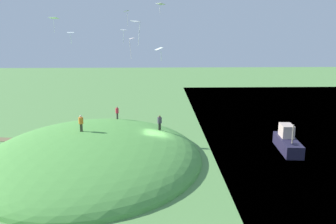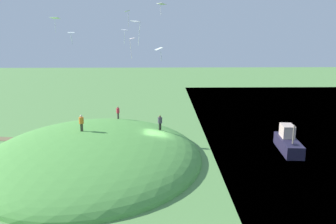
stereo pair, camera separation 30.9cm
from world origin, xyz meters
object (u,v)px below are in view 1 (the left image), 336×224
boat_on_lake (287,142)px  person_on_hilltop (117,111)px  kite_5 (161,4)px  kite_14 (124,31)px  kite_3 (136,23)px  kite_7 (131,41)px  kite_9 (159,49)px  kite_13 (126,12)px  kite_12 (71,33)px  person_near_shore (160,121)px  kite_4 (54,19)px  person_walking_path (81,121)px

boat_on_lake → person_on_hilltop: size_ratio=3.66×
boat_on_lake → kite_5: size_ratio=4.36×
kite_5 → kite_14: bearing=-3.3°
person_on_hilltop → kite_3: bearing=67.9°
kite_14 → kite_7: bearing=102.6°
kite_9 → kite_13: 11.78m
person_on_hilltop → kite_14: size_ratio=0.92×
kite_12 → kite_14: size_ratio=0.69×
kite_3 → kite_5: size_ratio=1.68×
boat_on_lake → kite_13: 22.87m
person_near_shore → kite_14: size_ratio=0.97×
person_near_shore → kite_7: size_ratio=0.76×
kite_4 → kite_9: kite_4 is taller
kite_5 → kite_7: bearing=61.2°
person_walking_path → kite_7: 9.82m
person_walking_path → kite_4: 13.23m
kite_7 → boat_on_lake: bearing=171.5°
kite_5 → kite_13: size_ratio=0.73×
person_walking_path → kite_5: (-8.23, -8.45, 11.92)m
kite_13 → kite_3: bearing=99.9°
kite_7 → kite_5: bearing=-118.8°
person_on_hilltop → kite_7: 10.23m
kite_3 → kite_14: 11.10m
person_walking_path → kite_7: kite_7 is taller
person_near_shore → kite_4: (12.01, -4.98, 10.91)m
kite_9 → person_on_hilltop: bearing=-65.1°
kite_7 → kite_14: (1.33, -5.95, 0.95)m
boat_on_lake → kite_7: (16.38, -2.43, 10.43)m
kite_5 → kite_9: (0.29, 11.97, -4.53)m
kite_5 → kite_7: kite_5 is taller
kite_12 → kite_14: 8.91m
boat_on_lake → kite_4: size_ratio=3.24×
kite_3 → kite_7: bearing=-80.6°
person_on_hilltop → kite_5: 13.85m
kite_3 → kite_14: bearing=-78.9°
person_near_shore → kite_9: size_ratio=1.43×
person_near_shore → kite_9: kite_9 is taller
kite_3 → kite_7: size_ratio=1.02×
boat_on_lake → kite_9: size_ratio=4.98×
boat_on_lake → kite_7: bearing=86.2°
person_near_shore → kite_3: kite_3 is taller
kite_5 → kite_12: 12.08m
person_walking_path → kite_14: kite_14 is taller
person_walking_path → kite_12: 8.77m
boat_on_lake → kite_12: bearing=92.9°
kite_4 → person_near_shore: bearing=157.5°
kite_4 → kite_7: 10.48m
person_near_shore → kite_9: 9.96m
kite_7 → kite_9: (-2.84, 6.28, -0.52)m
kite_7 → kite_12: bearing=16.6°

